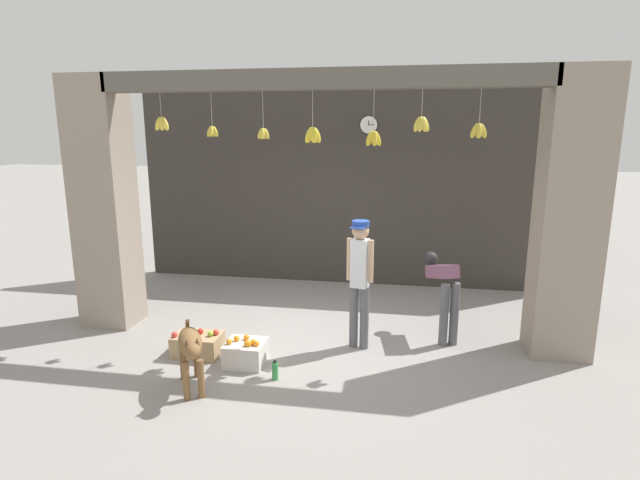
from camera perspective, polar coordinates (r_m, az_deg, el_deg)
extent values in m
plane|color=gray|center=(6.54, -0.62, -11.89)|extent=(60.00, 60.00, 0.00)
cube|color=#38332D|center=(8.78, 2.64, 5.92)|extent=(7.25, 0.12, 3.39)
cube|color=gray|center=(7.44, -23.43, 3.72)|extent=(0.70, 0.60, 3.39)
cube|color=gray|center=(6.53, 26.56, 2.34)|extent=(0.70, 0.60, 3.39)
cube|color=#5B564C|center=(6.10, -0.48, 17.90)|extent=(5.35, 0.24, 0.24)
cylinder|color=#B2AD99|center=(6.71, -17.77, 14.53)|extent=(0.01, 0.01, 0.30)
ellipsoid|color=yellow|center=(6.68, -17.27, 12.57)|extent=(0.12, 0.07, 0.19)
ellipsoid|color=yellow|center=(6.72, -17.30, 12.57)|extent=(0.10, 0.12, 0.20)
ellipsoid|color=yellow|center=(6.75, -17.66, 12.54)|extent=(0.10, 0.12, 0.20)
ellipsoid|color=yellow|center=(6.72, -18.00, 12.52)|extent=(0.12, 0.07, 0.19)
ellipsoid|color=yellow|center=(6.67, -17.98, 12.53)|extent=(0.10, 0.12, 0.20)
ellipsoid|color=yellow|center=(6.65, -17.62, 12.55)|extent=(0.10, 0.12, 0.20)
cylinder|color=#B2AD99|center=(6.48, -12.31, 14.43)|extent=(0.01, 0.01, 0.41)
ellipsoid|color=gold|center=(6.46, -11.88, 12.04)|extent=(0.10, 0.05, 0.15)
ellipsoid|color=gold|center=(6.51, -12.07, 12.04)|extent=(0.05, 0.10, 0.15)
ellipsoid|color=gold|center=(6.49, -12.51, 12.02)|extent=(0.10, 0.05, 0.15)
ellipsoid|color=gold|center=(6.44, -12.32, 12.02)|extent=(0.05, 0.10, 0.15)
cylinder|color=#B2AD99|center=(6.26, -6.55, 14.59)|extent=(0.01, 0.01, 0.44)
ellipsoid|color=yellow|center=(6.25, -6.15, 11.99)|extent=(0.10, 0.05, 0.15)
ellipsoid|color=yellow|center=(6.29, -6.39, 11.99)|extent=(0.05, 0.10, 0.15)
ellipsoid|color=yellow|center=(6.27, -6.82, 11.98)|extent=(0.10, 0.05, 0.15)
ellipsoid|color=yellow|center=(6.22, -6.58, 11.98)|extent=(0.05, 0.10, 0.15)
cylinder|color=#B2AD99|center=(6.05, -0.85, 14.78)|extent=(0.01, 0.01, 0.43)
ellipsoid|color=yellow|center=(6.03, -0.35, 11.89)|extent=(0.13, 0.07, 0.21)
ellipsoid|color=yellow|center=(6.09, -0.60, 11.90)|extent=(0.09, 0.13, 0.21)
ellipsoid|color=yellow|center=(6.08, -1.18, 11.90)|extent=(0.13, 0.11, 0.22)
ellipsoid|color=yellow|center=(6.02, -1.29, 11.89)|extent=(0.13, 0.11, 0.22)
ellipsoid|color=yellow|center=(5.99, -0.77, 11.89)|extent=(0.09, 0.13, 0.21)
cylinder|color=#B2AD99|center=(5.95, 6.17, 14.55)|extent=(0.01, 0.01, 0.47)
ellipsoid|color=yellow|center=(5.94, 6.57, 11.46)|extent=(0.13, 0.07, 0.19)
ellipsoid|color=yellow|center=(5.99, 6.27, 11.47)|extent=(0.09, 0.12, 0.20)
ellipsoid|color=yellow|center=(5.98, 5.74, 11.48)|extent=(0.12, 0.10, 0.20)
ellipsoid|color=yellow|center=(5.92, 5.70, 11.47)|extent=(0.12, 0.10, 0.20)
ellipsoid|color=yellow|center=(5.90, 6.22, 11.46)|extent=(0.09, 0.12, 0.20)
cylinder|color=#B2AD99|center=(6.02, 11.60, 15.12)|extent=(0.01, 0.01, 0.31)
ellipsoid|color=yellow|center=(6.01, 11.97, 12.82)|extent=(0.13, 0.07, 0.19)
ellipsoid|color=yellow|center=(6.05, 11.78, 12.82)|extent=(0.11, 0.11, 0.20)
ellipsoid|color=yellow|center=(6.06, 11.38, 12.84)|extent=(0.08, 0.13, 0.20)
ellipsoid|color=yellow|center=(6.03, 11.07, 12.86)|extent=(0.12, 0.10, 0.20)
ellipsoid|color=yellow|center=(5.99, 11.08, 12.86)|extent=(0.12, 0.10, 0.20)
ellipsoid|color=yellow|center=(5.96, 11.41, 12.85)|extent=(0.08, 0.13, 0.20)
ellipsoid|color=yellow|center=(5.97, 11.80, 12.83)|extent=(0.11, 0.11, 0.20)
cylinder|color=#B2AD99|center=(6.07, 17.86, 14.40)|extent=(0.01, 0.01, 0.38)
ellipsoid|color=gold|center=(6.07, 18.13, 11.77)|extent=(0.12, 0.07, 0.19)
ellipsoid|color=gold|center=(6.11, 17.63, 11.81)|extent=(0.07, 0.12, 0.19)
ellipsoid|color=gold|center=(6.06, 17.24, 11.83)|extent=(0.12, 0.07, 0.19)
ellipsoid|color=gold|center=(6.02, 17.75, 11.80)|extent=(0.07, 0.12, 0.19)
ellipsoid|color=brown|center=(5.51, -14.63, -11.20)|extent=(0.51, 0.65, 0.24)
cylinder|color=brown|center=(5.44, -13.44, -15.15)|extent=(0.07, 0.07, 0.41)
cylinder|color=brown|center=(5.43, -15.04, -15.29)|extent=(0.07, 0.07, 0.41)
cylinder|color=brown|center=(5.85, -13.91, -13.10)|extent=(0.07, 0.07, 0.41)
cylinder|color=brown|center=(5.85, -15.38, -13.22)|extent=(0.07, 0.07, 0.41)
ellipsoid|color=brown|center=(5.18, -14.36, -12.10)|extent=(0.25, 0.27, 0.17)
cone|color=brown|center=(5.15, -13.86, -11.16)|extent=(0.05, 0.05, 0.07)
cone|color=brown|center=(5.14, -14.97, -11.25)|extent=(0.05, 0.05, 0.07)
cylinder|color=brown|center=(5.81, -14.91, -9.69)|extent=(0.13, 0.19, 0.25)
cylinder|color=#56565B|center=(6.32, 5.09, -8.87)|extent=(0.11, 0.11, 0.80)
cylinder|color=#56565B|center=(6.36, 3.88, -8.71)|extent=(0.11, 0.11, 0.80)
cube|color=silver|center=(6.12, 4.59, -2.66)|extent=(0.23, 0.21, 0.60)
cylinder|color=tan|center=(6.07, 5.85, -2.46)|extent=(0.06, 0.06, 0.53)
cylinder|color=tan|center=(6.16, 3.36, -2.20)|extent=(0.06, 0.06, 0.53)
sphere|color=tan|center=(6.03, 4.66, 1.06)|extent=(0.21, 0.21, 0.21)
cylinder|color=#234299|center=(6.01, 4.67, 1.88)|extent=(0.21, 0.21, 0.07)
cube|color=#234299|center=(5.92, 4.35, 1.41)|extent=(0.20, 0.15, 0.01)
cylinder|color=#56565B|center=(6.57, 13.98, -8.29)|extent=(0.11, 0.11, 0.82)
cylinder|color=#56565B|center=(6.63, 15.10, -8.17)|extent=(0.11, 0.11, 0.82)
cube|color=#754760|center=(6.69, 13.77, -3.51)|extent=(0.42, 0.64, 0.31)
sphere|color=black|center=(7.00, 12.54, -2.09)|extent=(0.20, 0.20, 0.20)
cube|color=silver|center=(6.07, -8.51, -12.65)|extent=(0.45, 0.43, 0.27)
sphere|color=orange|center=(5.90, -8.14, -11.65)|extent=(0.07, 0.07, 0.07)
sphere|color=orange|center=(5.90, -8.34, -11.64)|extent=(0.07, 0.07, 0.07)
sphere|color=orange|center=(6.06, -8.42, -10.97)|extent=(0.07, 0.07, 0.07)
sphere|color=orange|center=(6.05, -9.51, -11.05)|extent=(0.07, 0.07, 0.07)
sphere|color=orange|center=(5.89, -7.26, -11.65)|extent=(0.07, 0.07, 0.07)
sphere|color=orange|center=(5.93, -7.62, -11.47)|extent=(0.07, 0.07, 0.07)
sphere|color=orange|center=(5.98, -10.34, -11.36)|extent=(0.07, 0.07, 0.07)
cube|color=tan|center=(6.41, -13.78, -11.52)|extent=(0.57, 0.40, 0.26)
sphere|color=red|center=(6.35, -16.29, -10.35)|extent=(0.07, 0.07, 0.07)
sphere|color=red|center=(6.29, -11.80, -10.31)|extent=(0.07, 0.07, 0.07)
sphere|color=red|center=(6.29, -14.33, -10.43)|extent=(0.07, 0.07, 0.07)
sphere|color=#99B238|center=(6.26, -12.41, -10.44)|extent=(0.07, 0.07, 0.07)
sphere|color=red|center=(6.37, -13.51, -10.10)|extent=(0.07, 0.07, 0.07)
cylinder|color=#38934C|center=(5.70, -5.15, -14.69)|extent=(0.07, 0.07, 0.20)
cylinder|color=black|center=(5.65, -5.17, -13.69)|extent=(0.04, 0.04, 0.02)
cylinder|color=black|center=(8.61, 5.60, 12.96)|extent=(0.30, 0.01, 0.30)
cylinder|color=white|center=(8.60, 5.59, 12.96)|extent=(0.28, 0.02, 0.28)
cube|color=black|center=(8.59, 5.59, 13.17)|extent=(0.01, 0.01, 0.08)
cube|color=black|center=(8.58, 5.87, 12.96)|extent=(0.11, 0.01, 0.01)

